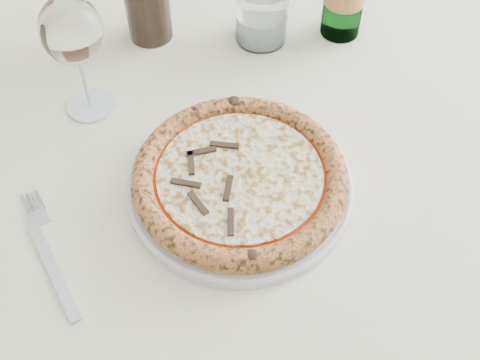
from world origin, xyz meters
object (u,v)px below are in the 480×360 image
(dining_table, at_px, (213,174))
(tumbler, at_px, (262,18))
(pizza, at_px, (240,177))
(plate, at_px, (240,185))
(wine_glass, at_px, (72,33))

(dining_table, height_order, tumbler, tumbler)
(pizza, distance_m, tumbler, 0.32)
(plate, xyz_separation_m, tumbler, (0.16, 0.27, 0.03))
(plate, height_order, pizza, pizza)
(dining_table, relative_size, wine_glass, 8.82)
(dining_table, relative_size, pizza, 5.89)
(tumbler, bearing_deg, pizza, -120.88)
(dining_table, height_order, plate, plate)
(wine_glass, bearing_deg, plate, -59.65)
(plate, bearing_deg, wine_glass, 120.35)
(dining_table, xyz_separation_m, wine_glass, (-0.14, 0.13, 0.22))
(pizza, bearing_deg, plate, 16.22)
(dining_table, bearing_deg, pizza, -90.00)
(plate, distance_m, pizza, 0.02)
(tumbler, bearing_deg, wine_glass, -172.67)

